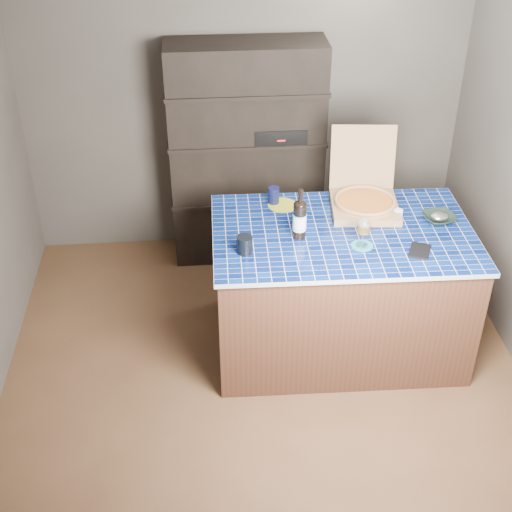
{
  "coord_description": "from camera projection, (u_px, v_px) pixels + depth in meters",
  "views": [
    {
      "loc": [
        -0.36,
        -3.6,
        3.37
      ],
      "look_at": [
        -0.06,
        0.0,
        0.96
      ],
      "focal_mm": 50.0,
      "sensor_mm": 36.0,
      "label": 1
    }
  ],
  "objects": [
    {
      "name": "tumbler",
      "position": [
        245.0,
        245.0,
        4.39
      ],
      "size": [
        0.1,
        0.1,
        0.11
      ],
      "primitive_type": "cylinder",
      "color": "black",
      "rests_on": "kitchen_island"
    },
    {
      "name": "mead_bottle",
      "position": [
        300.0,
        219.0,
        4.5
      ],
      "size": [
        0.09,
        0.09,
        0.34
      ],
      "color": "black",
      "rests_on": "kitchen_island"
    },
    {
      "name": "navy_cup",
      "position": [
        274.0,
        196.0,
        4.9
      ],
      "size": [
        0.08,
        0.08,
        0.12
      ],
      "primitive_type": "cylinder",
      "color": "black",
      "rests_on": "kitchen_island"
    },
    {
      "name": "room",
      "position": [
        265.0,
        214.0,
        4.18
      ],
      "size": [
        3.5,
        3.5,
        3.5
      ],
      "color": "brown",
      "rests_on": "ground"
    },
    {
      "name": "shelving_unit",
      "position": [
        247.0,
        155.0,
        5.64
      ],
      "size": [
        1.2,
        0.41,
        1.8
      ],
      "color": "black",
      "rests_on": "floor"
    },
    {
      "name": "teal_trivet",
      "position": [
        362.0,
        246.0,
        4.48
      ],
      "size": [
        0.14,
        0.14,
        0.01
      ],
      "primitive_type": "cylinder",
      "color": "teal",
      "rests_on": "kitchen_island"
    },
    {
      "name": "dvd_case",
      "position": [
        420.0,
        251.0,
        4.42
      ],
      "size": [
        0.18,
        0.21,
        0.01
      ],
      "primitive_type": "cube",
      "rotation": [
        0.0,
        0.0,
        -0.43
      ],
      "color": "black",
      "rests_on": "kitchen_island"
    },
    {
      "name": "kitchen_island",
      "position": [
        339.0,
        289.0,
        4.88
      ],
      "size": [
        1.72,
        1.11,
        0.93
      ],
      "rotation": [
        0.0,
        0.0,
        -0.02
      ],
      "color": "#43261A",
      "rests_on": "floor"
    },
    {
      "name": "pizza_box",
      "position": [
        364.0,
        199.0,
        4.84
      ],
      "size": [
        0.5,
        0.59,
        0.49
      ],
      "rotation": [
        0.0,
        0.0,
        -0.1
      ],
      "color": "#90674A",
      "rests_on": "kitchen_island"
    },
    {
      "name": "wine_glass",
      "position": [
        364.0,
        227.0,
        4.4
      ],
      "size": [
        0.09,
        0.09,
        0.2
      ],
      "color": "white",
      "rests_on": "teal_trivet"
    },
    {
      "name": "foil_contents",
      "position": [
        439.0,
        216.0,
        4.7
      ],
      "size": [
        0.12,
        0.1,
        0.06
      ],
      "primitive_type": "ellipsoid",
      "color": "#B6B6C2",
      "rests_on": "bowl"
    },
    {
      "name": "white_jar",
      "position": [
        398.0,
        214.0,
        4.76
      ],
      "size": [
        0.06,
        0.06,
        0.05
      ],
      "primitive_type": "cylinder",
      "color": "white",
      "rests_on": "kitchen_island"
    },
    {
      "name": "green_trivet",
      "position": [
        282.0,
        205.0,
        4.9
      ],
      "size": [
        0.2,
        0.2,
        0.01
      ],
      "primitive_type": "cylinder",
      "color": "#A8B025",
      "rests_on": "kitchen_island"
    },
    {
      "name": "bowl",
      "position": [
        439.0,
        218.0,
        4.71
      ],
      "size": [
        0.24,
        0.24,
        0.05
      ],
      "primitive_type": "imported",
      "rotation": [
        0.0,
        0.0,
        0.17
      ],
      "color": "black",
      "rests_on": "kitchen_island"
    }
  ]
}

